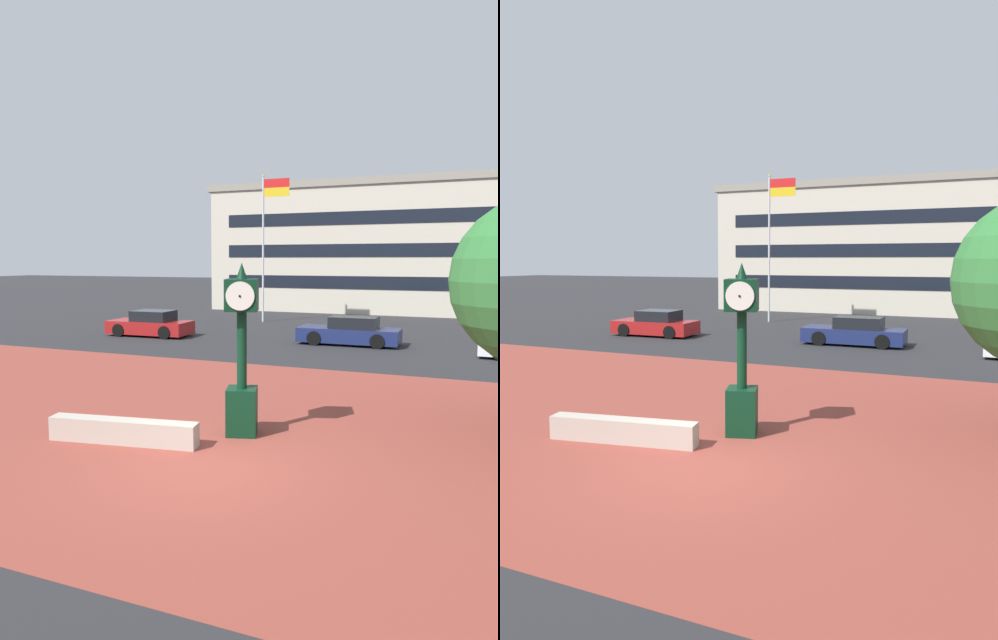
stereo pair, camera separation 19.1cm
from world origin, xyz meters
The scene contains 8 objects.
ground_plane centered at (0.00, 0.00, 0.00)m, with size 200.00×200.00×0.00m, color #262628.
plaza_brick_paving centered at (0.00, 2.84, 0.00)m, with size 44.00×13.69×0.01m, color brown.
planter_wall centered at (-2.16, 0.52, 0.25)m, with size 3.20×0.40×0.50m, color #ADA393.
street_clock centered at (-0.11, 2.00, 1.69)m, with size 0.85×0.88×3.73m.
car_street_mid centered at (-10.56, 14.88, 0.57)m, with size 4.21×2.01×1.28m.
car_street_far centered at (-0.68, 15.75, 0.57)m, with size 4.51×1.83×1.28m.
flagpole_primary centered at (-7.42, 22.98, 5.33)m, with size 1.72×0.14×8.89m.
civic_building centered at (0.48, 35.66, 4.71)m, with size 30.38×12.23×9.41m.
Camera 2 is at (4.69, -8.78, 3.79)m, focal length 31.20 mm.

